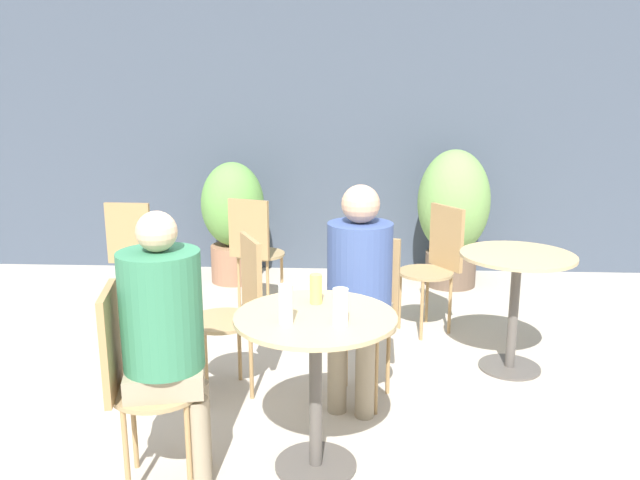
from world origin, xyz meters
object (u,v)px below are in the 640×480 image
bistro_chair_4 (254,244)px  beer_glass_2 (286,304)px  cafe_table_far (516,283)px  beer_glass_1 (316,289)px  seated_person_0 (359,279)px  bistro_chair_0 (366,304)px  beer_glass_0 (340,307)px  potted_plant_0 (233,216)px  bistro_chair_5 (238,302)px  cafe_table_near (316,353)px  bistro_chair_1 (133,371)px  bistro_chair_3 (437,257)px  seated_person_1 (166,328)px  bistro_chair_2 (134,249)px  potted_plant_1 (453,212)px

bistro_chair_4 → beer_glass_2: beer_glass_2 is taller
cafe_table_far → beer_glass_2: beer_glass_2 is taller
beer_glass_1 → bistro_chair_4: bearing=107.0°
bistro_chair_4 → seated_person_0: size_ratio=0.74×
bistro_chair_0 → beer_glass_0: bistro_chair_0 is taller
seated_person_0 → potted_plant_0: 2.58m
bistro_chair_0 → bistro_chair_5: 0.74m
cafe_table_far → cafe_table_near: bearing=-136.1°
cafe_table_near → seated_person_0: seated_person_0 is taller
cafe_table_near → bistro_chair_1: size_ratio=0.82×
bistro_chair_3 → cafe_table_near: bearing=-56.0°
seated_person_0 → seated_person_1: size_ratio=1.00×
bistro_chair_3 → bistro_chair_1: bearing=-71.0°
bistro_chair_2 → beer_glass_0: (1.63, -2.06, 0.29)m
bistro_chair_0 → seated_person_0: size_ratio=0.74×
potted_plant_0 → potted_plant_1: potted_plant_1 is taller
bistro_chair_3 → beer_glass_2: beer_glass_2 is taller
potted_plant_0 → cafe_table_near: bearing=-72.5°
cafe_table_far → seated_person_0: (-0.98, -0.52, 0.17)m
bistro_chair_5 → bistro_chair_0: bearing=65.5°
cafe_table_near → bistro_chair_2: (-1.51, 1.95, -0.03)m
cafe_table_far → potted_plant_1: bearing=93.6°
beer_glass_0 → bistro_chair_0: bearing=81.4°
bistro_chair_1 → bistro_chair_3: bearing=-50.5°
bistro_chair_0 → cafe_table_near: bearing=-90.0°
bistro_chair_5 → cafe_table_near: bearing=8.1°
beer_glass_2 → potted_plant_1: bearing=68.5°
bistro_chair_3 → beer_glass_1: size_ratio=6.52×
cafe_table_near → seated_person_1: size_ratio=0.61×
cafe_table_near → beer_glass_2: size_ratio=4.40×
bistro_chair_1 → bistro_chair_2: size_ratio=1.00×
bistro_chair_4 → potted_plant_1: (1.68, 0.78, 0.13)m
bistro_chair_3 → potted_plant_1: bearing=132.8°
bistro_chair_2 → bistro_chair_5: bearing=133.0°
seated_person_1 → beer_glass_0: (0.75, 0.02, 0.10)m
bistro_chair_4 → cafe_table_near: bearing=125.0°
cafe_table_far → beer_glass_0: size_ratio=4.69×
cafe_table_far → seated_person_1: 2.23m
cafe_table_near → cafe_table_far: same height
cafe_table_near → beer_glass_0: (0.11, -0.11, 0.26)m
bistro_chair_1 → bistro_chair_0: bearing=-60.0°
cafe_table_near → bistro_chair_1: bearing=-167.8°
bistro_chair_1 → bistro_chair_2: same height
bistro_chair_5 → beer_glass_1: size_ratio=6.52×
bistro_chair_0 → potted_plant_1: potted_plant_1 is taller
bistro_chair_2 → bistro_chair_5: (1.02, -1.19, 0.00)m
bistro_chair_0 → beer_glass_0: 0.93m
seated_person_1 → beer_glass_1: 0.70m
bistro_chair_4 → potted_plant_1: bearing=-135.9°
potted_plant_1 → beer_glass_1: bearing=-111.3°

